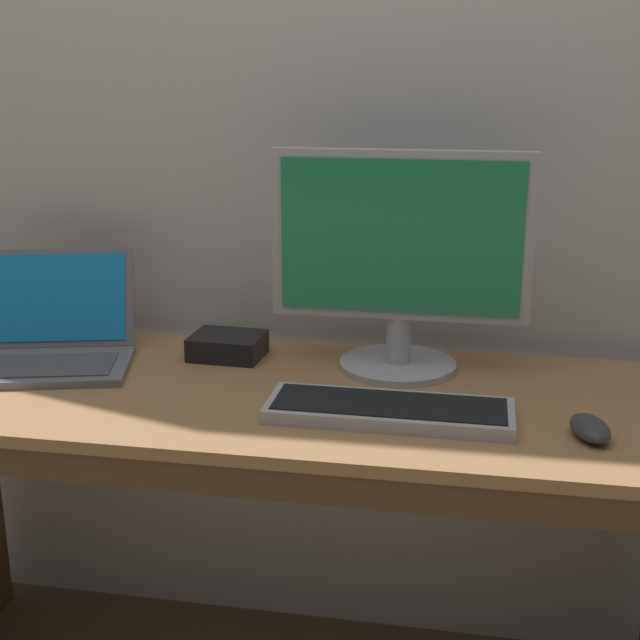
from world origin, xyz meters
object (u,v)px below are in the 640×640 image
at_px(computer_mouse, 590,428).
at_px(wired_keyboard, 389,410).
at_px(laptop_space_gray, 46,347).
at_px(external_drive_box, 228,346).
at_px(external_monitor, 400,259).

bearing_deg(computer_mouse, wired_keyboard, 162.33).
distance_m(laptop_space_gray, computer_mouse, 1.06).
relative_size(wired_keyboard, external_drive_box, 2.91).
xyz_separation_m(wired_keyboard, computer_mouse, (0.33, -0.03, 0.00)).
height_order(laptop_space_gray, computer_mouse, laptop_space_gray).
bearing_deg(external_monitor, laptop_space_gray, -172.19).
xyz_separation_m(laptop_space_gray, computer_mouse, (1.04, -0.17, -0.02)).
height_order(computer_mouse, external_drive_box, external_drive_box).
height_order(external_monitor, computer_mouse, external_monitor).
height_order(external_monitor, wired_keyboard, external_monitor).
height_order(external_monitor, external_drive_box, external_monitor).
bearing_deg(wired_keyboard, external_monitor, 92.22).
bearing_deg(external_drive_box, laptop_space_gray, -161.76).
distance_m(laptop_space_gray, external_monitor, 0.73).
xyz_separation_m(external_monitor, external_drive_box, (-0.36, 0.02, -0.20)).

